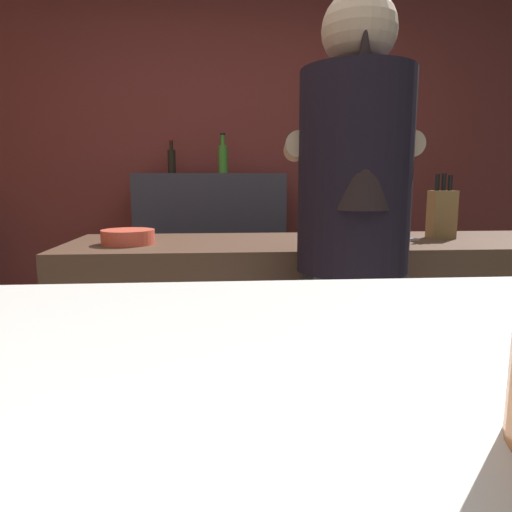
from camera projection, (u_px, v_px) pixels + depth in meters
wall_back at (232, 151)px, 3.34m from camera, size 5.20×0.10×2.70m
prep_counter at (327, 345)px, 1.95m from camera, size 2.10×0.60×0.89m
back_shelf at (211, 261)px, 3.17m from camera, size 0.99×0.36×1.19m
bartender at (353, 235)px, 1.42m from camera, size 0.45×0.53×1.67m
knife_block at (442, 213)px, 1.93m from camera, size 0.10×0.08×0.27m
mixing_bowl at (128, 237)px, 1.76m from camera, size 0.20×0.20×0.06m
chefs_knife at (392, 240)px, 1.85m from camera, size 0.24×0.08×0.01m
bottle_soy at (172, 160)px, 3.08m from camera, size 0.05×0.05×0.23m
bottle_vinegar at (223, 158)px, 3.01m from camera, size 0.06×0.06×0.26m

